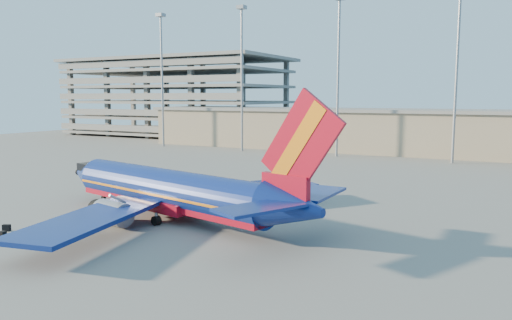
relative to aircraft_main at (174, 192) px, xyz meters
The scene contains 5 objects.
ground 7.03m from the aircraft_main, 68.68° to the left, with size 220.00×220.00×0.00m, color slate.
terminal_building 65.35m from the aircraft_main, 79.06° to the left, with size 122.00×16.00×8.50m.
parking_garage 100.34m from the aircraft_main, 126.62° to the left, with size 62.00×32.00×21.40m.
light_mast_row 54.78m from the aircraft_main, 81.93° to the left, with size 101.60×1.60×28.65m.
aircraft_main is the anchor object (origin of this frame).
Camera 1 is at (24.72, -41.44, 10.92)m, focal length 35.00 mm.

